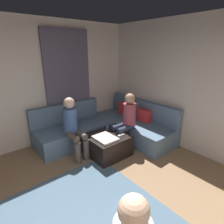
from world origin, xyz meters
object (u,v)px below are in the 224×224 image
(sectional_couch, at_px, (108,127))
(coffee_mug, at_px, (107,128))
(person_on_couch_side, at_px, (73,125))
(game_remote, at_px, (121,135))
(ottoman, at_px, (107,145))
(person_on_couch_back, at_px, (126,119))

(sectional_couch, xyz_separation_m, coffee_mug, (0.33, -0.29, 0.19))
(sectional_couch, distance_m, person_on_couch_side, 1.07)
(sectional_couch, distance_m, game_remote, 0.79)
(sectional_couch, relative_size, ottoman, 3.36)
(coffee_mug, distance_m, person_on_couch_side, 0.76)
(coffee_mug, relative_size, person_on_couch_side, 0.08)
(sectional_couch, bearing_deg, person_on_couch_back, 5.63)
(ottoman, height_order, person_on_couch_back, person_on_couch_back)
(ottoman, distance_m, person_on_couch_back, 0.69)
(person_on_couch_back, distance_m, person_on_couch_side, 1.13)
(game_remote, xyz_separation_m, person_on_couch_back, (-0.18, 0.30, 0.23))
(sectional_couch, bearing_deg, coffee_mug, -40.41)
(ottoman, bearing_deg, coffee_mug, 140.71)
(sectional_couch, relative_size, person_on_couch_side, 2.12)
(sectional_couch, bearing_deg, ottoman, -39.97)
(game_remote, xyz_separation_m, person_on_couch_side, (-0.59, -0.75, 0.23))
(ottoman, bearing_deg, person_on_couch_side, -127.57)
(coffee_mug, height_order, person_on_couch_back, person_on_couch_back)
(coffee_mug, height_order, game_remote, coffee_mug)
(sectional_couch, distance_m, ottoman, 0.73)
(game_remote, bearing_deg, person_on_couch_side, -128.09)
(sectional_couch, bearing_deg, game_remote, -18.44)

